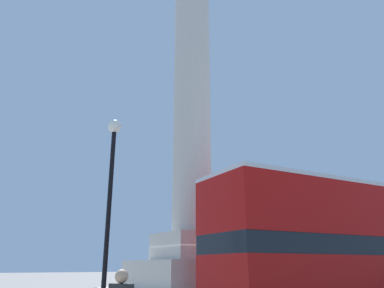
# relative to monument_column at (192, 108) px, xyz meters

# --- Properties ---
(monument_column) EXTENTS (5.58, 5.58, 26.50)m
(monument_column) POSITION_rel_monument_column_xyz_m (0.00, 0.00, 0.00)
(monument_column) COLOR beige
(monument_column) RESTS_ON ground_plane
(bus_a) EXTENTS (10.72, 3.31, 4.34)m
(bus_a) POSITION_rel_monument_column_xyz_m (3.48, -4.57, -5.87)
(bus_a) COLOR #A80F0C
(bus_a) RESTS_ON ground_plane
(equestrian_statue) EXTENTS (3.60, 3.30, 5.71)m
(equestrian_statue) POSITION_rel_monument_column_xyz_m (10.16, 4.75, -6.69)
(equestrian_statue) COLOR beige
(equestrian_statue) RESTS_ON ground_plane
(street_lamp) EXTENTS (0.43, 0.43, 6.31)m
(street_lamp) POSITION_rel_monument_column_xyz_m (-4.00, -1.66, -4.70)
(street_lamp) COLOR black
(street_lamp) RESTS_ON ground_plane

